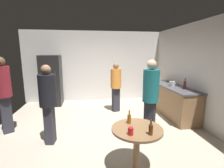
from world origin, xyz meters
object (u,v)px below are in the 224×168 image
(wine_bottle_on_counter, at_px, (185,85))
(person_in_orange_shirt, at_px, (116,84))
(person_in_maroon_shirt, at_px, (3,89))
(person_in_teal_shirt, at_px, (151,94))
(person_in_black_shirt, at_px, (48,99))
(beer_bottle_amber, at_px, (129,119))
(refrigerator, at_px, (51,81))
(beer_bottle_brown, at_px, (151,129))
(kettle, at_px, (172,84))
(plastic_cup_red, at_px, (131,131))
(foreground_table, at_px, (137,134))

(wine_bottle_on_counter, distance_m, person_in_orange_shirt, 2.01)
(person_in_maroon_shirt, distance_m, person_in_teal_shirt, 3.33)
(person_in_black_shirt, bearing_deg, person_in_orange_shirt, 53.48)
(wine_bottle_on_counter, distance_m, person_in_teal_shirt, 1.56)
(beer_bottle_amber, relative_size, person_in_maroon_shirt, 0.13)
(refrigerator, height_order, beer_bottle_brown, refrigerator)
(kettle, height_order, wine_bottle_on_counter, wine_bottle_on_counter)
(person_in_maroon_shirt, bearing_deg, refrigerator, 131.87)
(plastic_cup_red, height_order, person_in_black_shirt, person_in_black_shirt)
(beer_bottle_amber, xyz_separation_m, person_in_black_shirt, (-1.47, 0.89, 0.15))
(kettle, relative_size, person_in_black_shirt, 0.15)
(wine_bottle_on_counter, distance_m, person_in_black_shirt, 3.50)
(beer_bottle_brown, xyz_separation_m, person_in_black_shirt, (-1.68, 1.30, 0.15))
(beer_bottle_amber, bearing_deg, person_in_maroon_shirt, 149.66)
(kettle, height_order, beer_bottle_amber, kettle)
(kettle, distance_m, person_in_black_shirt, 3.51)
(beer_bottle_brown, bearing_deg, refrigerator, 118.44)
(plastic_cup_red, relative_size, person_in_black_shirt, 0.07)
(foreground_table, height_order, person_in_maroon_shirt, person_in_maroon_shirt)
(person_in_black_shirt, relative_size, person_in_teal_shirt, 0.95)
(plastic_cup_red, distance_m, person_in_teal_shirt, 1.36)
(beer_bottle_amber, bearing_deg, wine_bottle_on_counter, 39.17)
(person_in_black_shirt, height_order, person_in_teal_shirt, person_in_teal_shirt)
(refrigerator, relative_size, beer_bottle_amber, 7.83)
(beer_bottle_brown, bearing_deg, foreground_table, 119.05)
(person_in_black_shirt, bearing_deg, beer_bottle_brown, -29.68)
(plastic_cup_red, bearing_deg, beer_bottle_amber, 78.94)
(kettle, xyz_separation_m, beer_bottle_brown, (-1.63, -2.47, -0.15))
(plastic_cup_red, xyz_separation_m, person_in_orange_shirt, (0.29, 2.97, 0.13))
(beer_bottle_amber, height_order, person_in_teal_shirt, person_in_teal_shirt)
(refrigerator, relative_size, foreground_table, 2.25)
(kettle, xyz_separation_m, foreground_table, (-1.76, -2.23, -0.34))
(person_in_teal_shirt, height_order, person_in_orange_shirt, person_in_teal_shirt)
(person_in_black_shirt, bearing_deg, foreground_table, -26.52)
(person_in_black_shirt, bearing_deg, plastic_cup_red, -33.96)
(foreground_table, bearing_deg, person_in_black_shirt, 145.34)
(refrigerator, bearing_deg, beer_bottle_brown, -61.56)
(refrigerator, height_order, person_in_black_shirt, refrigerator)
(person_in_orange_shirt, bearing_deg, person_in_maroon_shirt, -84.64)
(beer_bottle_amber, distance_m, person_in_teal_shirt, 1.02)
(beer_bottle_brown, distance_m, person_in_teal_shirt, 1.27)
(person_in_black_shirt, bearing_deg, wine_bottle_on_counter, 19.82)
(beer_bottle_brown, bearing_deg, plastic_cup_red, 171.66)
(beer_bottle_brown, bearing_deg, person_in_maroon_shirt, 145.37)
(kettle, height_order, person_in_maroon_shirt, person_in_maroon_shirt)
(refrigerator, xyz_separation_m, person_in_black_shirt, (0.50, -2.71, 0.07))
(kettle, bearing_deg, refrigerator, 157.79)
(beer_bottle_amber, bearing_deg, person_in_black_shirt, 148.91)
(person_in_black_shirt, bearing_deg, person_in_teal_shirt, 4.52)
(wine_bottle_on_counter, distance_m, plastic_cup_red, 2.84)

